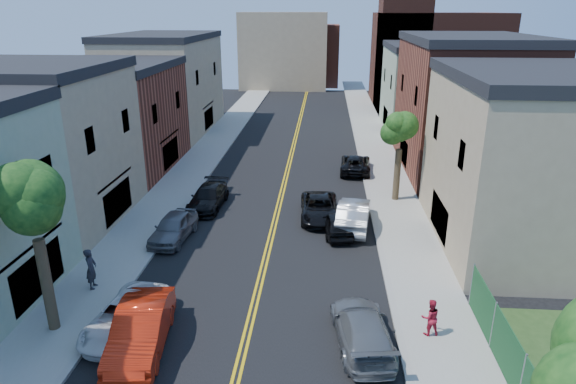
% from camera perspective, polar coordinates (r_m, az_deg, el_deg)
% --- Properties ---
extents(sidewalk_left, '(3.20, 100.00, 0.15)m').
position_cam_1_polar(sidewalk_left, '(45.69, -9.67, 4.11)').
color(sidewalk_left, gray).
rests_on(sidewalk_left, ground).
extents(sidewalk_right, '(3.20, 100.00, 0.15)m').
position_cam_1_polar(sidewalk_right, '(44.67, 10.47, 3.69)').
color(sidewalk_right, gray).
rests_on(sidewalk_right, ground).
extents(curb_left, '(0.30, 100.00, 0.15)m').
position_cam_1_polar(curb_left, '(45.31, -7.52, 4.08)').
color(curb_left, gray).
rests_on(curb_left, ground).
extents(curb_right, '(0.30, 100.00, 0.15)m').
position_cam_1_polar(curb_right, '(44.51, 8.23, 3.76)').
color(curb_right, gray).
rests_on(curb_right, ground).
extents(bldg_left_tan_near, '(9.00, 10.00, 9.00)m').
position_cam_1_polar(bldg_left_tan_near, '(33.36, -26.49, 4.22)').
color(bldg_left_tan_near, '#998466').
rests_on(bldg_left_tan_near, ground).
extents(bldg_left_brick, '(9.00, 12.00, 8.00)m').
position_cam_1_polar(bldg_left_brick, '(43.02, -19.22, 7.67)').
color(bldg_left_brick, brown).
rests_on(bldg_left_brick, ground).
extents(bldg_left_tan_far, '(9.00, 16.00, 9.50)m').
position_cam_1_polar(bldg_left_tan_far, '(55.82, -13.76, 11.61)').
color(bldg_left_tan_far, '#998466').
rests_on(bldg_left_tan_far, ground).
extents(bldg_right_tan, '(9.00, 12.00, 9.00)m').
position_cam_1_polar(bldg_right_tan, '(29.92, 25.80, 2.69)').
color(bldg_right_tan, '#998466').
rests_on(bldg_right_tan, ground).
extents(bldg_right_brick, '(9.00, 14.00, 10.00)m').
position_cam_1_polar(bldg_right_brick, '(42.78, 19.40, 8.96)').
color(bldg_right_brick, brown).
rests_on(bldg_right_brick, ground).
extents(bldg_right_palegrn, '(9.00, 12.00, 8.50)m').
position_cam_1_polar(bldg_right_palegrn, '(56.35, 15.80, 10.99)').
color(bldg_right_palegrn, gray).
rests_on(bldg_right_palegrn, ground).
extents(church, '(16.20, 14.20, 22.60)m').
position_cam_1_polar(church, '(71.18, 15.62, 15.19)').
color(church, '#4C2319').
rests_on(church, ground).
extents(backdrop_left, '(14.00, 8.00, 12.00)m').
position_cam_1_polar(backdrop_left, '(85.17, -0.48, 15.74)').
color(backdrop_left, '#998466').
rests_on(backdrop_left, ground).
extents(backdrop_center, '(10.00, 8.00, 10.00)m').
position_cam_1_polar(backdrop_center, '(89.00, 2.40, 15.26)').
color(backdrop_center, brown).
rests_on(backdrop_center, ground).
extents(tree_left_mid, '(5.20, 5.20, 9.29)m').
position_cam_1_polar(tree_left_mid, '(20.68, -27.48, 1.38)').
color(tree_left_mid, '#362C1B').
rests_on(tree_left_mid, sidewalk_left).
extents(tree_right_far, '(4.40, 4.40, 8.03)m').
position_cam_1_polar(tree_right_far, '(33.70, 12.79, 8.18)').
color(tree_right_far, '#362C1B').
rests_on(tree_right_far, sidewalk_right).
extents(red_sedan, '(2.42, 5.37, 1.71)m').
position_cam_1_polar(red_sedan, '(20.72, -16.38, -14.76)').
color(red_sedan, red).
rests_on(red_sedan, ground).
extents(white_pickup, '(2.77, 5.01, 1.33)m').
position_cam_1_polar(white_pickup, '(22.03, -17.92, -13.25)').
color(white_pickup, silver).
rests_on(white_pickup, ground).
extents(grey_car_left, '(2.18, 4.54, 1.50)m').
position_cam_1_polar(grey_car_left, '(29.31, -12.88, -3.92)').
color(grey_car_left, '#5A5C62').
rests_on(grey_car_left, ground).
extents(black_car_left, '(2.21, 4.98, 1.42)m').
position_cam_1_polar(black_car_left, '(33.58, -9.06, -0.59)').
color(black_car_left, black).
rests_on(black_car_left, ground).
extents(grey_car_right, '(2.62, 5.19, 1.44)m').
position_cam_1_polar(grey_car_right, '(20.41, 8.43, -15.13)').
color(grey_car_right, '#5B5F63').
rests_on(grey_car_right, ground).
extents(black_car_right, '(2.10, 4.10, 1.34)m').
position_cam_1_polar(black_car_right, '(29.42, 5.59, -3.57)').
color(black_car_right, black).
rests_on(black_car_right, ground).
extents(silver_car_right, '(2.42, 5.34, 1.70)m').
position_cam_1_polar(silver_car_right, '(30.33, 7.46, -2.53)').
color(silver_car_right, '#A4A7AB').
rests_on(silver_car_right, ground).
extents(dark_car_right_far, '(2.61, 5.13, 1.39)m').
position_cam_1_polar(dark_car_right_far, '(40.84, 7.67, 3.20)').
color(dark_car_right_far, black).
rests_on(dark_car_right_far, ground).
extents(black_suv_lane, '(2.54, 5.12, 1.39)m').
position_cam_1_polar(black_suv_lane, '(31.49, 3.60, -1.82)').
color(black_suv_lane, black).
rests_on(black_suv_lane, ground).
extents(pedestrian_left, '(0.56, 0.77, 1.96)m').
position_cam_1_polar(pedestrian_left, '(25.15, -21.47, -8.10)').
color(pedestrian_left, '#25252C').
rests_on(pedestrian_left, sidewalk_left).
extents(pedestrian_right, '(0.85, 0.71, 1.55)m').
position_cam_1_polar(pedestrian_right, '(21.24, 15.86, -13.53)').
color(pedestrian_right, '#B01B30').
rests_on(pedestrian_right, sidewalk_right).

